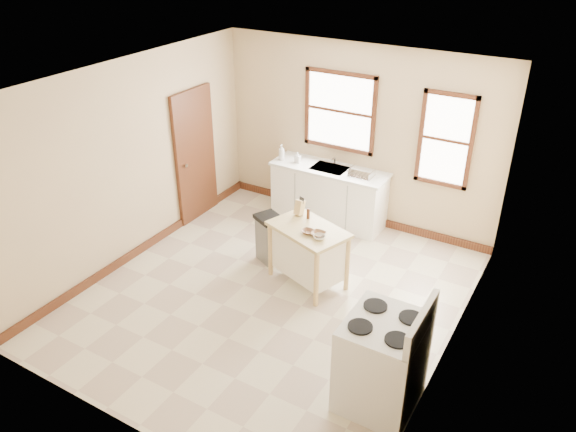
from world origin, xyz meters
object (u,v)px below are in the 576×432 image
object	(u,v)px
bowl_b	(318,234)
gas_stove	(383,352)
dish_rack	(361,173)
soap_bottle_b	(298,157)
trash_bin	(269,238)
soap_bottle_a	(282,152)
kitchen_island	(308,255)
pepper_grinder	(308,213)
bowl_c	(319,237)
knife_block	(299,208)
bowl_a	(308,232)

from	to	relation	value
bowl_b	gas_stove	world-z (taller)	gas_stove
dish_rack	bowl_b	xyz separation A→B (m)	(0.20, -1.76, -0.11)
soap_bottle_b	trash_bin	world-z (taller)	soap_bottle_b
soap_bottle_a	kitchen_island	size ratio (longest dim) A/B	0.25
soap_bottle_a	pepper_grinder	xyz separation A→B (m)	(1.23, -1.37, -0.14)
kitchen_island	bowl_c	distance (m)	0.53
knife_block	gas_stove	distance (m)	2.60
pepper_grinder	bowl_a	size ratio (longest dim) A/B	0.96
pepper_grinder	soap_bottle_b	bearing A→B (deg)	124.35
kitchen_island	bowl_a	size ratio (longest dim) A/B	6.52
trash_bin	soap_bottle_b	bearing A→B (deg)	129.69
kitchen_island	bowl_c	world-z (taller)	bowl_c
soap_bottle_a	knife_block	size ratio (longest dim) A/B	1.28
soap_bottle_b	bowl_c	distance (m)	2.23
dish_rack	knife_block	bearing A→B (deg)	-102.39
trash_bin	gas_stove	xyz separation A→B (m)	(2.36, -1.67, 0.28)
dish_rack	bowl_c	size ratio (longest dim) A/B	2.39
dish_rack	kitchen_island	world-z (taller)	dish_rack
bowl_b	kitchen_island	bearing A→B (deg)	151.90
gas_stove	pepper_grinder	bearing A→B (deg)	136.03
dish_rack	pepper_grinder	world-z (taller)	dish_rack
kitchen_island	knife_block	xyz separation A→B (m)	(-0.28, 0.26, 0.51)
knife_block	gas_stove	world-z (taller)	gas_stove
kitchen_island	gas_stove	distance (m)	2.21
soap_bottle_a	kitchen_island	distance (m)	2.18
soap_bottle_a	dish_rack	distance (m)	1.36
bowl_c	gas_stove	xyz separation A→B (m)	(1.38, -1.30, -0.22)
soap_bottle_a	pepper_grinder	world-z (taller)	soap_bottle_a
gas_stove	kitchen_island	bearing A→B (deg)	137.90
gas_stove	knife_block	bearing A→B (deg)	137.80
dish_rack	knife_block	world-z (taller)	knife_block
soap_bottle_a	soap_bottle_b	world-z (taller)	soap_bottle_a
knife_block	bowl_b	size ratio (longest dim) A/B	1.12
bowl_a	soap_bottle_a	bearing A→B (deg)	129.54
soap_bottle_a	soap_bottle_b	distance (m)	0.28
kitchen_island	trash_bin	distance (m)	0.76
knife_block	bowl_b	distance (m)	0.61
dish_rack	gas_stove	size ratio (longest dim) A/B	0.29
soap_bottle_b	gas_stove	distance (m)	4.12
dish_rack	pepper_grinder	distance (m)	1.44
dish_rack	pepper_grinder	bearing A→B (deg)	-96.08
soap_bottle_b	knife_block	size ratio (longest dim) A/B	0.89
dish_rack	trash_bin	xyz separation A→B (m)	(-0.74, -1.45, -0.61)
bowl_c	dish_rack	bearing A→B (deg)	97.58
pepper_grinder	bowl_a	distance (m)	0.39
kitchen_island	bowl_b	bearing A→B (deg)	-8.69
soap_bottle_a	gas_stove	xyz separation A→B (m)	(2.99, -3.06, -0.42)
kitchen_island	pepper_grinder	size ratio (longest dim) A/B	6.76
soap_bottle_b	gas_stove	bearing A→B (deg)	-54.49
pepper_grinder	bowl_b	world-z (taller)	pepper_grinder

